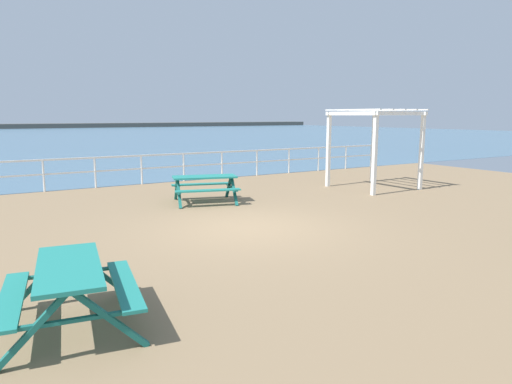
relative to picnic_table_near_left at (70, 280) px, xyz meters
The scene contains 7 objects.
ground_plane 5.40m from the picnic_table_near_left, 37.24° to the left, with size 30.00×24.00×0.20m, color #846B4C.
sea_band 56.16m from the picnic_table_near_left, 85.64° to the left, with size 142.00×90.00×0.01m, color #476B84.
distant_shoreline 99.09m from the picnic_table_near_left, 87.53° to the left, with size 142.00×6.00×1.80m, color #4C4C47.
seaward_railing 11.79m from the picnic_table_near_left, 68.79° to the left, with size 23.07×0.07×1.08m.
picnic_table_near_left is the anchor object (origin of this frame).
picnic_table_mid_centre 8.03m from the picnic_table_near_left, 53.95° to the left, with size 2.15×1.94×0.80m.
lattice_pergola 12.53m from the picnic_table_near_left, 28.84° to the left, with size 2.46×2.58×2.70m.
Camera 1 is at (-5.05, -8.78, 2.48)m, focal length 32.41 mm.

